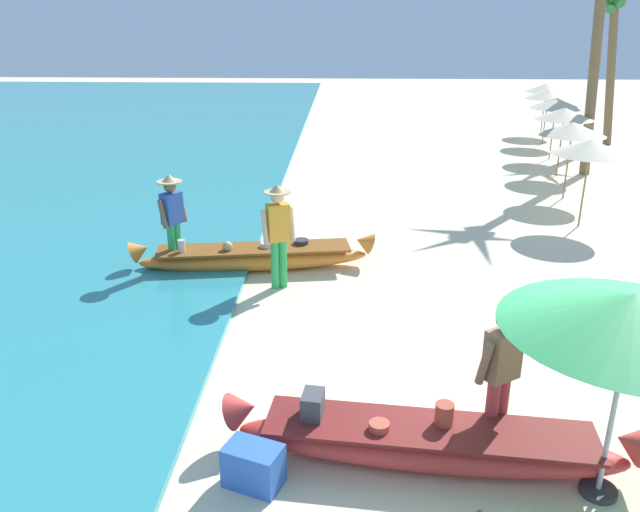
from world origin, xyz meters
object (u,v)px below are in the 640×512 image
Objects in this scene: boat_red_foreground at (426,442)px; person_vendor_assistant at (172,216)px; person_tourist_customer at (501,372)px; cooler_box at (253,466)px; person_vendor_hatted at (278,229)px; patio_umbrella_large at (633,313)px; boat_orange_midground at (254,257)px; palm_tree_leaning_seaward at (614,11)px.

boat_red_foreground is 2.41× the size of person_vendor_assistant.
boat_red_foreground is at bearing -52.65° from person_vendor_assistant.
person_tourist_customer reaches higher than cooler_box.
patio_umbrella_large is (3.61, -4.84, 0.91)m from person_vendor_hatted.
person_vendor_hatted reaches higher than person_vendor_assistant.
cooler_box is at bearing -82.21° from boat_orange_midground.
person_vendor_hatted reaches higher than cooler_box.
patio_umbrella_large reaches higher than boat_orange_midground.
boat_red_foreground is 19.57m from palm_tree_leaning_seaward.
patio_umbrella_large reaches higher than boat_red_foreground.
palm_tree_leaning_seaward reaches higher than boat_red_foreground.
cooler_box is (-3.37, -0.01, -1.74)m from patio_umbrella_large.
person_tourist_customer reaches higher than boat_red_foreground.
patio_umbrella_large is (4.15, -5.64, 1.72)m from boat_orange_midground.
boat_orange_midground is at bearing 126.34° from patio_umbrella_large.
boat_red_foreground is 0.78× the size of palm_tree_leaning_seaward.
palm_tree_leaning_seaward is (11.81, 12.29, 3.39)m from person_vendor_assistant.
patio_umbrella_large is (5.55, -5.51, 0.92)m from person_vendor_assistant.
palm_tree_leaning_seaward is at bearing 46.13° from person_vendor_assistant.
boat_orange_midground reaches higher than cooler_box.
person_vendor_hatted is 1.11× the size of person_tourist_customer.
person_vendor_hatted is (-1.97, 4.45, 0.80)m from boat_red_foreground.
boat_red_foreground is at bearing -64.46° from boat_orange_midground.
person_vendor_assistant is (-1.94, 0.68, -0.01)m from person_vendor_hatted.
boat_orange_midground is at bearing 115.54° from boat_red_foreground.
patio_umbrella_large is at bearing -44.82° from person_vendor_assistant.
person_vendor_hatted is 0.79× the size of patio_umbrella_large.
patio_umbrella_large is at bearing -38.14° from person_tourist_customer.
person_tourist_customer is 2.94× the size of cooler_box.
person_vendor_hatted is at bearing -127.30° from palm_tree_leaning_seaward.
palm_tree_leaning_seaward reaches higher than person_tourist_customer.
palm_tree_leaning_seaward is (6.27, 17.80, 2.47)m from patio_umbrella_large.
person_vendor_assistant is (-4.67, 4.82, 0.12)m from person_tourist_customer.
person_tourist_customer is 2.68m from cooler_box.
patio_umbrella_large reaches higher than person_vendor_assistant.
patio_umbrella_large is 4.11× the size of cooler_box.
boat_orange_midground is 1.62m from person_vendor_assistant.
person_vendor_assistant is (-1.40, -0.12, 0.80)m from boat_orange_midground.
person_vendor_hatted is 6.10m from patio_umbrella_large.
cooler_box is (0.77, -5.64, -0.02)m from boat_orange_midground.
cooler_box is at bearing -118.42° from palm_tree_leaning_seaward.
cooler_box is (-2.49, -0.70, -0.70)m from person_tourist_customer.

